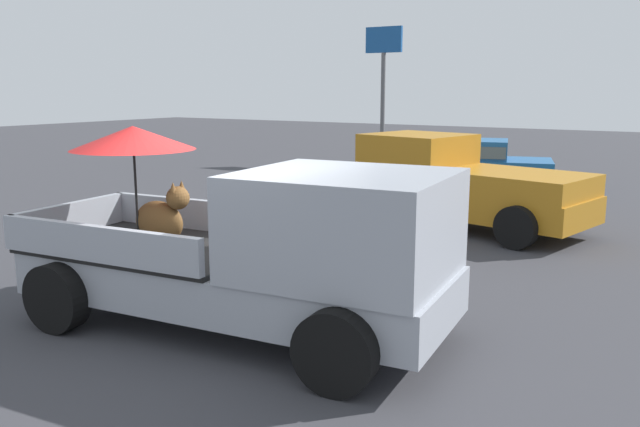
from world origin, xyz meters
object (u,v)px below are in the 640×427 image
parked_sedan_near (470,161)px  motel_sign (383,68)px  pickup_truck_red (457,183)px  pickup_truck_main (263,249)px

parked_sedan_near → motel_sign: bearing=125.0°
motel_sign → parked_sedan_near: bearing=-39.2°
pickup_truck_red → motel_sign: (-6.19, 9.01, 2.57)m
motel_sign → pickup_truck_red: bearing=-55.5°
pickup_truck_main → motel_sign: motel_sign is taller
pickup_truck_main → parked_sedan_near: bearing=92.6°
pickup_truck_red → motel_sign: motel_sign is taller
parked_sedan_near → motel_sign: (-4.65, 3.80, 2.70)m
pickup_truck_main → pickup_truck_red: pickup_truck_main is taller
pickup_truck_main → parked_sedan_near: pickup_truck_main is taller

